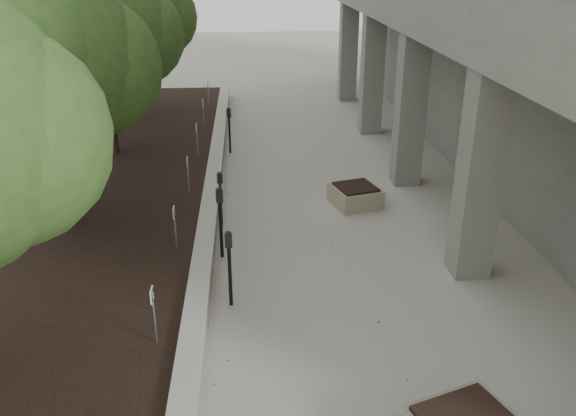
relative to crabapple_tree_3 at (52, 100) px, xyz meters
name	(u,v)px	position (x,y,z in m)	size (l,w,h in m)	color
retaining_wall	(210,208)	(2.97, 1.00, -2.87)	(0.39, 26.00, 0.50)	gray
planting_bed	(54,214)	(-0.70, 1.00, -2.92)	(7.00, 26.00, 0.40)	black
crabapple_tree_3	(52,100)	(0.00, 0.00, 0.00)	(4.60, 4.00, 5.44)	#2D4F1E
crabapple_tree_4	(105,59)	(0.00, 5.00, 0.00)	(4.60, 4.00, 5.44)	#2D4F1E
crabapple_tree_5	(135,36)	(0.00, 10.00, 0.00)	(4.60, 4.00, 5.44)	#2D4F1E
parking_sign_3	(154,316)	(2.45, -4.50, -2.24)	(0.04, 0.22, 0.96)	black
parking_sign_4	(175,230)	(2.45, -1.50, -2.24)	(0.04, 0.22, 0.96)	black
parking_sign_5	(188,176)	(2.45, 1.50, -2.24)	(0.04, 0.22, 0.96)	black
parking_sign_6	(197,140)	(2.45, 4.50, -2.24)	(0.04, 0.22, 0.96)	black
parking_sign_7	(204,114)	(2.45, 7.50, -2.24)	(0.04, 0.22, 0.96)	black
parking_sign_8	(208,94)	(2.45, 10.50, -2.24)	(0.04, 0.22, 0.96)	black
parking_meter_2	(230,269)	(3.53, -2.89, -2.38)	(0.15, 0.10, 1.48)	black
parking_meter_3	(221,223)	(3.31, -1.04, -2.34)	(0.16, 0.11, 1.57)	black
parking_meter_4	(221,199)	(3.25, 0.54, -2.46)	(0.13, 0.09, 1.32)	black
parking_meter_5	(229,130)	(3.34, 5.92, -2.38)	(0.15, 0.10, 1.47)	black
planter_back	(355,195)	(6.57, 1.52, -2.87)	(1.09, 1.09, 0.51)	gray
berry_scatter	(296,305)	(4.70, -3.00, -3.11)	(3.30, 14.10, 0.02)	maroon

